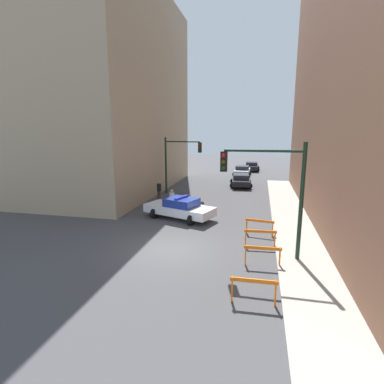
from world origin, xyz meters
TOP-DOWN VIEW (x-y plane):
  - ground_plane at (0.00, 0.00)m, footprint 120.00×120.00m
  - sidewalk_right at (6.20, 0.00)m, footprint 2.40×44.00m
  - building_corner_left at (-12.00, 14.00)m, footprint 14.00×20.00m
  - traffic_light_near at (4.73, -0.05)m, footprint 3.64×0.35m
  - traffic_light_far at (-3.30, 12.96)m, footprint 3.44×0.35m
  - police_car at (-0.99, 5.23)m, footprint 5.05×3.29m
  - parked_car_near at (2.21, 17.96)m, footprint 2.51×4.44m
  - parked_car_mid at (1.88, 25.77)m, footprint 2.34×4.34m
  - parked_car_far at (2.92, 31.04)m, footprint 2.31×4.32m
  - pedestrian_crossing at (-1.99, 6.75)m, footprint 0.37×0.37m
  - pedestrian_corner at (-4.04, 9.88)m, footprint 0.50×0.50m
  - barrier_front at (4.05, -3.92)m, footprint 1.60×0.20m
  - barrier_mid at (4.36, -0.93)m, footprint 1.60×0.21m
  - barrier_back at (4.25, 1.28)m, footprint 1.60×0.27m
  - barrier_corner at (4.21, 3.09)m, footprint 1.59×0.39m

SIDE VIEW (x-z plane):
  - ground_plane at x=0.00m, z-range 0.00..0.00m
  - sidewalk_right at x=6.20m, z-range 0.00..0.12m
  - barrier_front at x=4.05m, z-range 0.17..1.07m
  - barrier_mid at x=4.36m, z-range 0.17..1.07m
  - barrier_back at x=4.25m, z-range 0.17..1.07m
  - barrier_corner at x=4.21m, z-range 0.17..1.07m
  - parked_car_near at x=2.21m, z-range 0.02..1.33m
  - parked_car_mid at x=1.88m, z-range 0.02..1.33m
  - parked_car_far at x=2.92m, z-range 0.02..1.33m
  - police_car at x=-0.99m, z-range -0.04..1.48m
  - pedestrian_crossing at x=-1.99m, z-range 0.03..1.69m
  - pedestrian_corner at x=-4.04m, z-range 0.03..1.69m
  - traffic_light_far at x=-3.30m, z-range 0.80..6.00m
  - traffic_light_near at x=4.73m, z-range 0.93..6.13m
  - building_corner_left at x=-12.00m, z-range 0.00..18.41m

